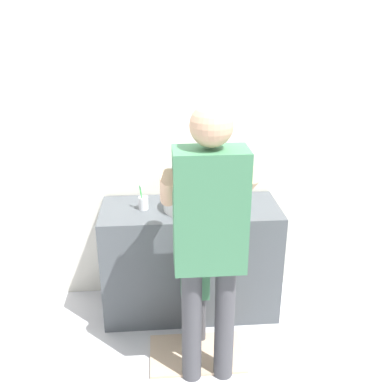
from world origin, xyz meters
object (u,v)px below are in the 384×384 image
at_px(soap_bottle, 241,197).
at_px(child_toddler, 195,281).
at_px(adult_parent, 209,227).
at_px(toothbrush_cup, 143,203).

relative_size(soap_bottle, child_toddler, 0.20).
relative_size(child_toddler, adult_parent, 0.47).
bearing_deg(adult_parent, soap_bottle, 66.03).
height_order(toothbrush_cup, soap_bottle, toothbrush_cup).
xyz_separation_m(soap_bottle, adult_parent, (-0.33, -0.73, 0.12)).
xyz_separation_m(toothbrush_cup, adult_parent, (0.40, -0.71, 0.14)).
height_order(soap_bottle, child_toddler, soap_bottle).
xyz_separation_m(child_toddler, adult_parent, (0.05, -0.31, 0.56)).
bearing_deg(adult_parent, child_toddler, 99.67).
distance_m(toothbrush_cup, soap_bottle, 0.72).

